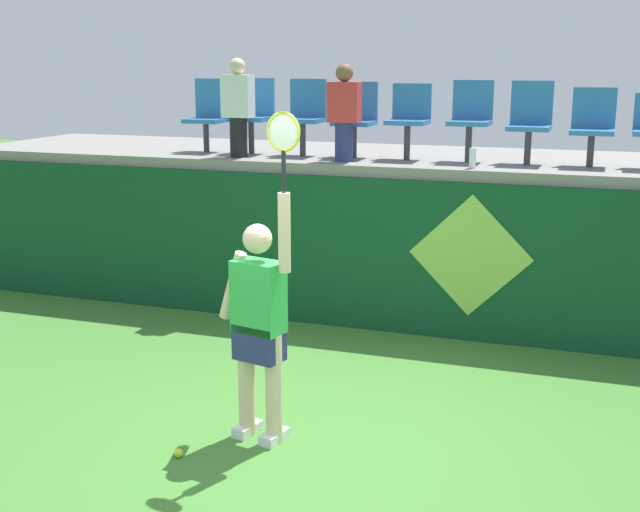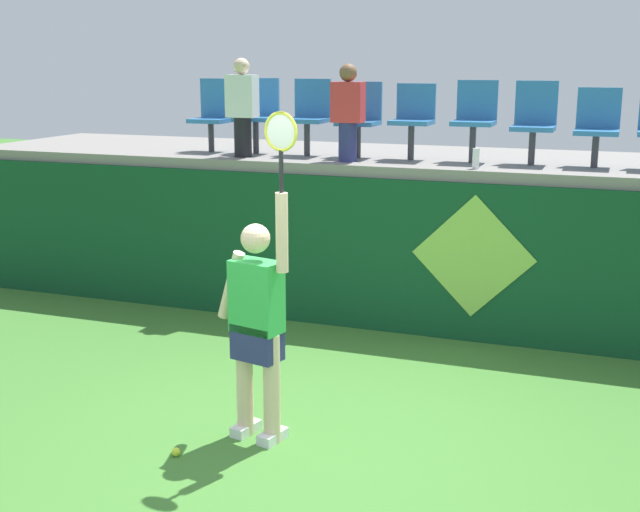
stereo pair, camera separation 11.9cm
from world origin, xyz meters
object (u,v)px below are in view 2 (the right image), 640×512
at_px(stadium_chair_4, 413,116).
at_px(spectator_0, 242,106).
at_px(tennis_player, 258,320).
at_px(water_bottle, 476,158).
at_px(stadium_chair_7, 597,124).
at_px(stadium_chair_2, 309,113).
at_px(stadium_chair_0, 214,112).
at_px(stadium_chair_6, 534,119).
at_px(stadium_chair_5, 475,116).
at_px(stadium_chair_3, 360,116).
at_px(tennis_ball, 176,452).
at_px(stadium_chair_1, 258,112).
at_px(spectator_1, 348,111).

height_order(stadium_chair_4, spectator_0, spectator_0).
distance_m(tennis_player, water_bottle, 3.38).
xyz_separation_m(tennis_player, stadium_chair_7, (2.19, 3.66, 1.26)).
xyz_separation_m(tennis_player, water_bottle, (1.06, 3.07, 0.93)).
bearing_deg(stadium_chair_7, spectator_0, -173.55).
bearing_deg(stadium_chair_2, spectator_0, -146.24).
relative_size(stadium_chair_0, stadium_chair_6, 1.00).
bearing_deg(water_bottle, stadium_chair_4, 144.20).
bearing_deg(stadium_chair_0, spectator_0, -36.38).
xyz_separation_m(tennis_player, stadium_chair_5, (0.93, 3.66, 1.32)).
relative_size(water_bottle, stadium_chair_0, 0.24).
distance_m(water_bottle, stadium_chair_6, 0.86).
bearing_deg(tennis_player, stadium_chair_7, 59.07).
bearing_deg(stadium_chair_7, tennis_player, -120.93).
height_order(water_bottle, stadium_chair_3, stadium_chair_3).
distance_m(stadium_chair_4, stadium_chair_7, 1.94).
bearing_deg(tennis_ball, stadium_chair_7, 57.60).
bearing_deg(stadium_chair_3, tennis_player, -84.26).
height_order(stadium_chair_3, spectator_0, spectator_0).
height_order(tennis_player, stadium_chair_1, stadium_chair_1).
bearing_deg(spectator_1, stadium_chair_4, 35.24).
xyz_separation_m(stadium_chair_1, stadium_chair_2, (0.65, 0.00, -0.00)).
relative_size(tennis_ball, stadium_chair_0, 0.08).
height_order(stadium_chair_5, stadium_chair_7, stadium_chair_5).
bearing_deg(stadium_chair_1, stadium_chair_5, -0.04).
relative_size(tennis_player, stadium_chair_5, 2.87).
xyz_separation_m(tennis_ball, spectator_0, (-1.19, 3.73, 2.32)).
relative_size(water_bottle, stadium_chair_4, 0.25).
height_order(stadium_chair_4, stadium_chair_7, stadium_chair_4).
height_order(tennis_ball, stadium_chair_7, stadium_chair_7).
xyz_separation_m(stadium_chair_5, spectator_0, (-2.56, -0.43, 0.08)).
height_order(stadium_chair_0, spectator_1, spectator_1).
bearing_deg(tennis_ball, tennis_player, 48.24).
xyz_separation_m(stadium_chair_7, spectator_1, (-2.56, -0.44, 0.10)).
xyz_separation_m(tennis_player, stadium_chair_4, (0.25, 3.66, 1.30)).
relative_size(stadium_chair_2, stadium_chair_7, 1.08).
height_order(stadium_chair_3, stadium_chair_4, stadium_chair_3).
bearing_deg(stadium_chair_7, stadium_chair_1, 179.98).
height_order(tennis_player, stadium_chair_2, stadium_chair_2).
distance_m(tennis_ball, stadium_chair_7, 5.39).
bearing_deg(stadium_chair_5, stadium_chair_2, 179.94).
distance_m(stadium_chair_0, stadium_chair_2, 1.24).
bearing_deg(stadium_chair_7, stadium_chair_3, 179.99).
distance_m(tennis_ball, water_bottle, 4.30).
height_order(stadium_chair_1, stadium_chair_3, stadium_chair_1).
bearing_deg(stadium_chair_1, tennis_player, -65.95).
bearing_deg(water_bottle, stadium_chair_0, 169.75).
relative_size(stadium_chair_5, spectator_1, 0.83).
bearing_deg(stadium_chair_5, tennis_ball, -108.33).
height_order(stadium_chair_1, spectator_1, spectator_1).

